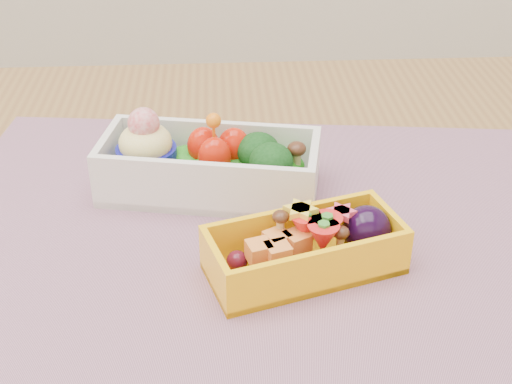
{
  "coord_description": "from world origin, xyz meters",
  "views": [
    {
      "loc": [
        -0.04,
        -0.49,
        1.1
      ],
      "look_at": [
        -0.01,
        0.01,
        0.79
      ],
      "focal_mm": 50.33,
      "sensor_mm": 36.0,
      "label": 1
    }
  ],
  "objects": [
    {
      "name": "bento_white",
      "position": [
        -0.05,
        0.08,
        0.78
      ],
      "size": [
        0.21,
        0.12,
        0.08
      ],
      "rotation": [
        0.0,
        0.0,
        -0.19
      ],
      "color": "silver",
      "rests_on": "placemat"
    },
    {
      "name": "bento_yellow",
      "position": [
        0.03,
        -0.05,
        0.77
      ],
      "size": [
        0.16,
        0.11,
        0.05
      ],
      "rotation": [
        0.0,
        0.0,
        0.3
      ],
      "color": "#FFB90D",
      "rests_on": "placemat"
    },
    {
      "name": "placemat",
      "position": [
        -0.02,
        0.01,
        0.75
      ],
      "size": [
        0.59,
        0.48,
        0.0
      ],
      "primitive_type": "cube",
      "rotation": [
        0.0,
        0.0,
        -0.12
      ],
      "color": "#9E6D83",
      "rests_on": "table"
    },
    {
      "name": "table",
      "position": [
        0.0,
        0.0,
        0.65
      ],
      "size": [
        1.2,
        0.8,
        0.75
      ],
      "color": "brown",
      "rests_on": "ground"
    }
  ]
}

